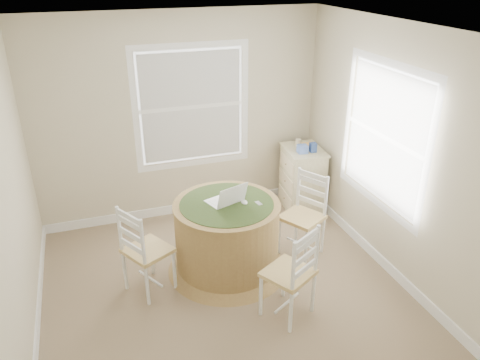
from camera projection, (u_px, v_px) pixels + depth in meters
name	position (u px, v px, depth m)	size (l,w,h in m)	color
room	(234.00, 168.00, 4.45)	(3.64, 3.64, 2.64)	#887756
round_table	(227.00, 234.00, 5.00)	(1.31, 1.31, 0.81)	olive
chair_left	(148.00, 250.00, 4.66)	(0.42, 0.40, 0.95)	white
chair_near	(288.00, 273.00, 4.33)	(0.42, 0.40, 0.95)	white
chair_right	(302.00, 217.00, 5.26)	(0.42, 0.40, 0.95)	white
laptop	(226.00, 199.00, 4.86)	(0.43, 0.41, 0.25)	white
mouse	(244.00, 202.00, 4.85)	(0.06, 0.10, 0.04)	white
phone	(259.00, 204.00, 4.84)	(0.04, 0.09, 0.02)	#B7BABF
keys	(242.00, 196.00, 4.98)	(0.06, 0.05, 0.03)	black
corner_chest	(302.00, 179.00, 6.27)	(0.55, 0.69, 0.86)	beige
tissue_box	(302.00, 149.00, 5.93)	(0.12, 0.12, 0.10)	#5777C9
box_yellow	(308.00, 145.00, 6.12)	(0.15, 0.10, 0.06)	#DFA44E
box_blue	(314.00, 148.00, 5.96)	(0.08, 0.08, 0.12)	#304C91
cup_cream	(297.00, 142.00, 6.20)	(0.07, 0.07, 0.09)	beige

